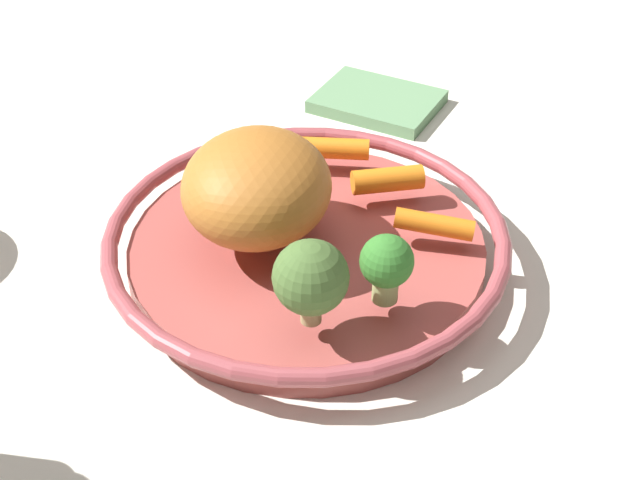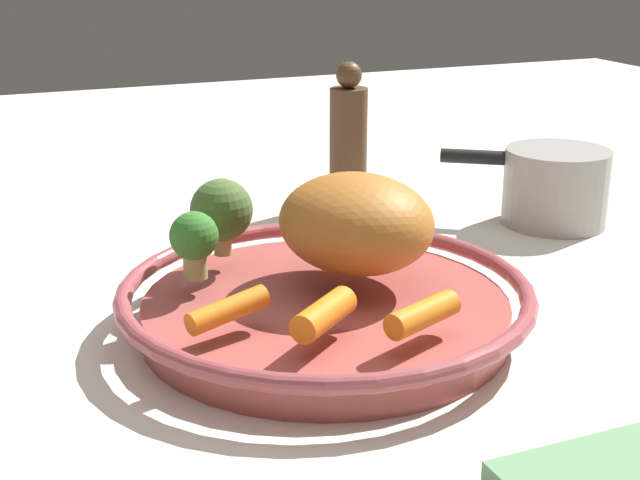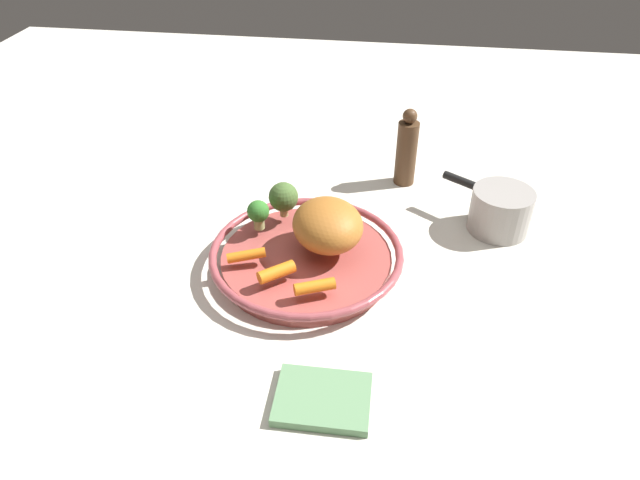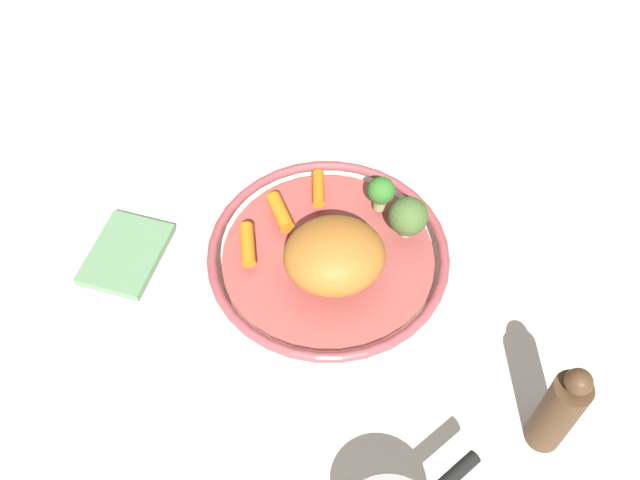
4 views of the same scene
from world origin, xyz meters
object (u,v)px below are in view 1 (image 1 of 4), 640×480
(serving_bowl, at_px, (307,247))
(broccoli_floret_small, at_px, (311,278))
(dish_towel, at_px, (377,101))
(baby_carrot_back, at_px, (334,148))
(roast_chicken_piece, at_px, (257,187))
(baby_carrot_near_rim, at_px, (434,224))
(baby_carrot_center, at_px, (388,180))
(broccoli_floret_mid, at_px, (387,264))

(serving_bowl, bearing_deg, broccoli_floret_small, -59.13)
(dish_towel, bearing_deg, baby_carrot_back, -77.98)
(roast_chicken_piece, distance_m, baby_carrot_near_rim, 0.15)
(baby_carrot_near_rim, height_order, baby_carrot_center, baby_carrot_center)
(roast_chicken_piece, height_order, baby_carrot_back, roast_chicken_piece)
(broccoli_floret_small, bearing_deg, baby_carrot_center, 97.15)
(baby_carrot_back, xyz_separation_m, baby_carrot_near_rim, (0.13, -0.06, -0.00))
(roast_chicken_piece, relative_size, baby_carrot_center, 2.17)
(roast_chicken_piece, bearing_deg, baby_carrot_near_rim, 25.58)
(roast_chicken_piece, bearing_deg, broccoli_floret_mid, -13.51)
(roast_chicken_piece, distance_m, baby_carrot_center, 0.13)
(baby_carrot_near_rim, relative_size, broccoli_floret_mid, 1.15)
(serving_bowl, xyz_separation_m, dish_towel, (-0.07, 0.28, -0.02))
(baby_carrot_near_rim, xyz_separation_m, broccoli_floret_small, (-0.04, -0.14, 0.03))
(roast_chicken_piece, height_order, baby_carrot_center, roast_chicken_piece)
(baby_carrot_back, distance_m, dish_towel, 0.19)
(serving_bowl, distance_m, roast_chicken_piece, 0.07)
(serving_bowl, distance_m, broccoli_floret_mid, 0.12)
(baby_carrot_back, height_order, baby_carrot_center, baby_carrot_center)
(broccoli_floret_mid, relative_size, dish_towel, 0.43)
(serving_bowl, height_order, broccoli_floret_mid, broccoli_floret_mid)
(serving_bowl, xyz_separation_m, broccoli_floret_small, (0.06, -0.10, 0.06))
(broccoli_floret_small, bearing_deg, baby_carrot_back, 113.56)
(roast_chicken_piece, height_order, dish_towel, roast_chicken_piece)
(broccoli_floret_mid, xyz_separation_m, dish_towel, (-0.16, 0.33, -0.07))
(broccoli_floret_mid, bearing_deg, broccoli_floret_small, -128.36)
(baby_carrot_center, xyz_separation_m, broccoli_floret_mid, (0.06, -0.13, 0.02))
(baby_carrot_near_rim, height_order, broccoli_floret_small, broccoli_floret_small)
(serving_bowl, xyz_separation_m, baby_carrot_back, (-0.03, 0.11, 0.03))
(roast_chicken_piece, distance_m, baby_carrot_back, 0.13)
(baby_carrot_center, height_order, dish_towel, baby_carrot_center)
(dish_towel, bearing_deg, roast_chicken_piece, -83.61)
(serving_bowl, bearing_deg, broccoli_floret_mid, -27.68)
(baby_carrot_near_rim, xyz_separation_m, baby_carrot_center, (-0.06, 0.04, 0.00))
(baby_carrot_center, relative_size, dish_towel, 0.48)
(baby_carrot_near_rim, relative_size, baby_carrot_center, 1.04)
(baby_carrot_near_rim, distance_m, dish_towel, 0.29)
(baby_carrot_back, bearing_deg, roast_chicken_piece, -91.74)
(roast_chicken_piece, bearing_deg, serving_bowl, 27.94)
(baby_carrot_back, height_order, baby_carrot_near_rim, same)
(baby_carrot_near_rim, xyz_separation_m, dish_towel, (-0.16, 0.24, -0.04))
(serving_bowl, bearing_deg, baby_carrot_near_rim, 24.69)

